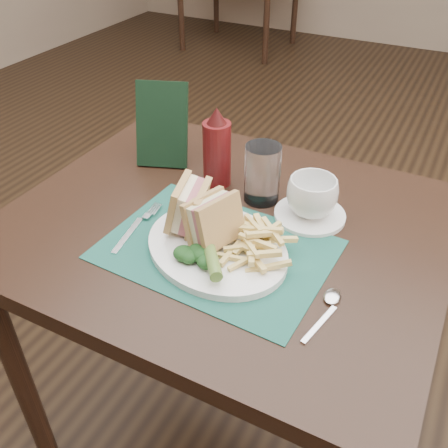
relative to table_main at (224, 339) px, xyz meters
name	(u,v)px	position (x,y,z in m)	size (l,w,h in m)	color
floor	(286,313)	(0.00, 0.50, -0.38)	(7.00, 7.00, 0.00)	black
wall_back	(434,50)	(0.00, 4.00, -0.38)	(6.00, 6.00, 0.00)	gray
table_main	(224,339)	(0.00, 0.00, 0.00)	(0.90, 0.75, 0.75)	black
table_bg_left	(239,1)	(-1.57, 3.33, 0.00)	(0.90, 0.75, 0.75)	black
placemat	(217,249)	(0.03, -0.09, 0.38)	(0.43, 0.31, 0.00)	#195346
plate	(217,248)	(0.03, -0.10, 0.38)	(0.30, 0.24, 0.01)	white
sandwich_half_a	(178,204)	(-0.06, -0.08, 0.44)	(0.06, 0.10, 0.09)	tan
sandwich_half_b	(206,215)	(0.00, -0.08, 0.44)	(0.06, 0.10, 0.09)	tan
kale_garnish	(203,253)	(0.03, -0.15, 0.41)	(0.11, 0.08, 0.03)	#133615
pickle_spear	(211,256)	(0.05, -0.16, 0.41)	(0.02, 0.02, 0.12)	#4E722B
fries_pile	(259,240)	(0.11, -0.08, 0.42)	(0.18, 0.20, 0.05)	#E3C771
fork	(136,226)	(-0.15, -0.11, 0.38)	(0.03, 0.17, 0.01)	silver
spoon	(324,313)	(0.27, -0.16, 0.38)	(0.03, 0.15, 0.01)	silver
saucer	(310,215)	(0.15, 0.09, 0.38)	(0.15, 0.15, 0.01)	white
coffee_cup	(312,197)	(0.15, 0.09, 0.43)	(0.10, 0.10, 0.08)	white
drinking_glass	(262,174)	(0.04, 0.11, 0.44)	(0.08, 0.08, 0.13)	white
ketchup_bottle	(217,147)	(-0.08, 0.13, 0.47)	(0.06, 0.06, 0.19)	#500D0F
check_presenter	(162,125)	(-0.25, 0.16, 0.47)	(0.12, 0.01, 0.20)	black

